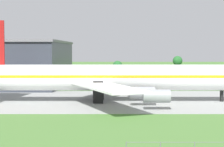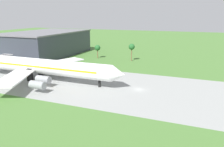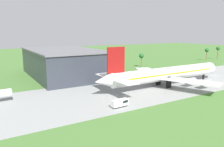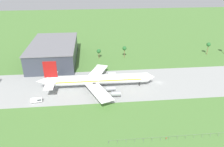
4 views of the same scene
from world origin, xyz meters
name	(u,v)px [view 1 (image 1 of 4)]	position (x,y,z in m)	size (l,w,h in m)	color
jet_airliner	(107,78)	(-43.04, -2.76, 5.84)	(77.33, 53.43, 19.82)	white
terminal_building	(16,62)	(-77.29, 47.24, 7.90)	(36.72, 61.20, 15.77)	#333842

